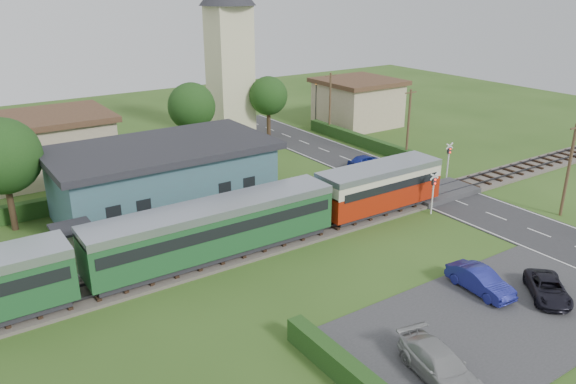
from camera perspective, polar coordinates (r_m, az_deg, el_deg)
ground at (r=39.54m, az=7.60°, el=-4.04°), size 120.00×120.00×0.00m
railway_track at (r=40.86m, az=5.76°, el=-2.94°), size 76.00×3.20×0.49m
road at (r=46.34m, az=16.94°, el=-0.97°), size 6.00×70.00×0.05m
car_park at (r=31.58m, az=20.24°, el=-11.98°), size 17.00×9.00×0.08m
crossing_deck at (r=47.44m, az=15.13°, el=-0.01°), size 6.20×3.40×0.45m
platform at (r=38.40m, az=-8.99°, el=-4.52°), size 30.00×3.00×0.45m
equipment_hut at (r=35.55m, az=-20.87°, el=-5.14°), size 2.30×2.30×2.55m
station_building at (r=42.46m, az=-12.55°, el=1.32°), size 16.00×9.00×5.30m
train at (r=33.67m, az=-12.27°, el=-4.83°), size 43.20×2.90×3.40m
church_tower at (r=62.23m, az=-6.02°, el=14.87°), size 6.00×6.00×17.60m
house_west at (r=54.14m, az=-23.13°, el=4.43°), size 10.80×8.80×5.50m
house_east at (r=68.56m, az=7.09°, el=9.07°), size 8.80×8.80×5.50m
hedge_carpark at (r=25.25m, az=6.74°, el=-18.25°), size 0.80×9.00×1.20m
hedge_roadside at (r=59.50m, az=7.79°, el=5.08°), size 0.80×18.00×1.20m
hedge_station at (r=47.14m, az=-14.43°, el=0.47°), size 22.00×0.80×1.30m
tree_a at (r=42.27m, az=-27.06°, el=3.25°), size 5.20×5.20×8.00m
tree_b at (r=55.52m, az=-9.77°, el=8.54°), size 4.60×4.60×7.34m
tree_c at (r=61.95m, az=-2.01°, el=9.73°), size 4.20×4.20×6.78m
utility_pole_b at (r=45.44m, az=26.61°, el=2.09°), size 1.40×0.22×7.00m
utility_pole_c at (r=54.58m, az=12.13°, el=6.67°), size 1.40×0.22×7.00m
utility_pole_d at (r=63.25m, az=4.29°, el=8.96°), size 1.40×0.22×7.00m
crossing_signal_near at (r=42.75m, az=14.56°, el=0.49°), size 0.84×0.28×3.28m
crossing_signal_far at (r=50.94m, az=16.02°, el=3.59°), size 0.84×0.28×3.28m
streetlamp_east at (r=68.33m, az=2.86°, el=9.37°), size 0.30×0.30×5.15m
car_on_road at (r=52.81m, az=7.88°, el=3.13°), size 3.63×1.51×1.23m
car_park_blue at (r=33.41m, az=18.94°, el=-8.50°), size 1.73×4.19×1.35m
car_park_silver at (r=26.33m, az=15.20°, el=-16.63°), size 2.80×4.97×1.36m
car_park_dark at (r=34.24m, az=24.90°, el=-8.88°), size 4.00×4.14×1.10m
pedestrian_near at (r=41.10m, az=1.76°, el=-0.71°), size 0.73×0.49×1.95m
pedestrian_far at (r=35.99m, az=-15.29°, el=-5.06°), size 0.65×0.80×1.55m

